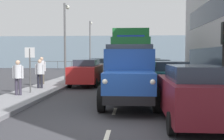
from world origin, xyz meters
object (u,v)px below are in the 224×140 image
car_teal_kerbside_1 (168,78)px  car_red_oppositeside_0 (87,72)px  lorry_cargo_green (131,54)px  street_sign (30,62)px  car_navy_kerbside_3 (151,67)px  lamp_post_far (90,41)px  car_white_kerbside_2 (157,71)px  pedestrian_near_railing (42,68)px  car_maroon_kerbside_near (193,93)px  lamp_post_promenade (65,34)px  pedestrian_with_bag (40,71)px  truck_vintage_blue (129,76)px  car_silver_oppositeside_1 (99,67)px  pedestrian_strolling (18,75)px

car_teal_kerbside_1 → car_red_oppositeside_0: same height
lorry_cargo_green → street_sign: size_ratio=3.65×
car_teal_kerbside_1 → car_red_oppositeside_0: size_ratio=0.98×
car_red_oppositeside_0 → street_sign: (2.04, 4.67, 0.79)m
car_navy_kerbside_3 → lamp_post_far: bearing=-47.9°
car_white_kerbside_2 → street_sign: (6.85, 5.78, 0.79)m
car_teal_kerbside_1 → pedestrian_near_railing: bearing=-24.3°
car_maroon_kerbside_near → car_navy_kerbside_3: size_ratio=0.95×
lamp_post_promenade → lorry_cargo_green: bearing=179.6°
car_red_oppositeside_0 → street_sign: size_ratio=2.05×
car_navy_kerbside_3 → pedestrian_with_bag: size_ratio=2.59×
truck_vintage_blue → pedestrian_with_bag: 6.47m
lorry_cargo_green → street_sign: lorry_cargo_green is taller
car_maroon_kerbside_near → lamp_post_far: lamp_post_far is taller
car_white_kerbside_2 → lamp_post_promenade: lamp_post_promenade is taller
car_white_kerbside_2 → car_silver_oppositeside_1: size_ratio=1.03×
car_red_oppositeside_0 → street_sign: 5.15m
street_sign → truck_vintage_blue: bearing=155.9°
truck_vintage_blue → car_teal_kerbside_1: size_ratio=1.26×
pedestrian_with_bag → lamp_post_promenade: size_ratio=0.28×
truck_vintage_blue → lamp_post_promenade: size_ratio=0.97×
car_teal_kerbside_1 → pedestrian_near_railing: (7.57, -3.41, 0.29)m
car_silver_oppositeside_1 → pedestrian_strolling: bearing=79.5°
car_white_kerbside_2 → car_silver_oppositeside_1: (4.81, -5.62, 0.00)m
car_navy_kerbside_3 → pedestrian_with_bag: pedestrian_with_bag is taller
pedestrian_strolling → lamp_post_promenade: (-0.22, -8.01, 2.54)m
pedestrian_near_railing → street_sign: street_sign is taller
lorry_cargo_green → car_navy_kerbside_3: 5.07m
car_navy_kerbside_3 → truck_vintage_blue: bearing=82.3°
truck_vintage_blue → car_red_oppositeside_0: truck_vintage_blue is taller
pedestrian_with_bag → street_sign: bearing=94.5°
pedestrian_strolling → pedestrian_with_bag: 2.63m
car_navy_kerbside_3 → lamp_post_far: (6.88, -7.62, 2.88)m
pedestrian_strolling → lamp_post_promenade: bearing=-91.6°
car_white_kerbside_2 → pedestrian_with_bag: (6.99, 4.01, 0.21)m
car_maroon_kerbside_near → car_white_kerbside_2: same height
car_navy_kerbside_3 → pedestrian_near_railing: bearing=46.3°
truck_vintage_blue → pedestrian_near_railing: size_ratio=3.22×
car_navy_kerbside_3 → pedestrian_strolling: pedestrian_strolling is taller
car_white_kerbside_2 → pedestrian_with_bag: bearing=29.9°
car_white_kerbside_2 → pedestrian_near_railing: bearing=15.1°
car_white_kerbside_2 → car_navy_kerbside_3: same height
car_red_oppositeside_0 → pedestrian_near_railing: pedestrian_near_railing is taller
pedestrian_strolling → car_navy_kerbside_3: bearing=-119.5°
car_navy_kerbside_3 → pedestrian_strolling: size_ratio=2.58×
pedestrian_with_bag → lamp_post_promenade: lamp_post_promenade is taller
car_red_oppositeside_0 → pedestrian_with_bag: pedestrian_with_bag is taller
pedestrian_near_railing → street_sign: (-0.72, 3.74, 0.50)m
pedestrian_strolling → car_red_oppositeside_0: bearing=-112.3°
pedestrian_near_railing → car_maroon_kerbside_near: bearing=131.3°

